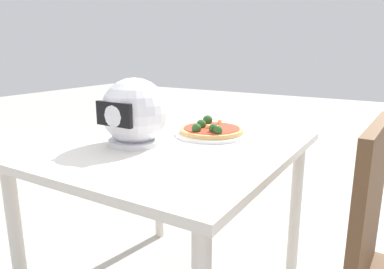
{
  "coord_description": "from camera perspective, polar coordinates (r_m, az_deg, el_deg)",
  "views": [
    {
      "loc": [
        -0.77,
        1.1,
        1.08
      ],
      "look_at": [
        -0.04,
        -0.1,
        0.74
      ],
      "focal_mm": 33.54,
      "sensor_mm": 36.0,
      "label": 1
    }
  ],
  "objects": [
    {
      "name": "pizza_plate",
      "position": [
        1.52,
        3.13,
        0.1
      ],
      "size": [
        0.31,
        0.31,
        0.01
      ],
      "primitive_type": "cylinder",
      "color": "white",
      "rests_on": "dining_table"
    },
    {
      "name": "pizza",
      "position": [
        1.52,
        3.0,
        0.84
      ],
      "size": [
        0.27,
        0.27,
        0.06
      ],
      "color": "tan",
      "rests_on": "pizza_plate"
    },
    {
      "name": "motorcycle_helmet",
      "position": [
        1.38,
        -9.12,
        3.41
      ],
      "size": [
        0.25,
        0.25,
        0.25
      ],
      "color": "silver",
      "rests_on": "dining_table"
    },
    {
      "name": "dining_table",
      "position": [
        1.42,
        -3.38,
        -4.93
      ],
      "size": [
        0.9,
        0.99,
        0.72
      ],
      "color": "beige",
      "rests_on": "ground"
    }
  ]
}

